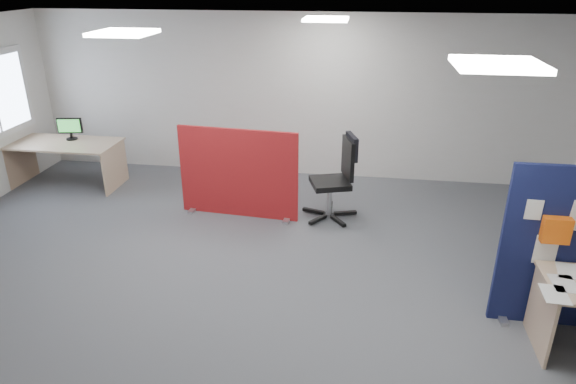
# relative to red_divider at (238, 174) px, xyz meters

# --- Properties ---
(floor) EXTENTS (9.00, 9.00, 0.00)m
(floor) POSITION_rel_red_divider_xyz_m (0.62, -1.70, -0.64)
(floor) COLOR #4E5055
(floor) RESTS_ON ground
(ceiling) EXTENTS (9.00, 7.00, 0.02)m
(ceiling) POSITION_rel_red_divider_xyz_m (0.62, -1.70, 2.06)
(ceiling) COLOR white
(ceiling) RESTS_ON wall_back
(wall_back) EXTENTS (9.00, 0.02, 2.70)m
(wall_back) POSITION_rel_red_divider_xyz_m (0.62, 1.80, 0.71)
(wall_back) COLOR silver
(wall_back) RESTS_ON floor
(ceiling_lights) EXTENTS (4.10, 4.10, 0.04)m
(ceiling_lights) POSITION_rel_red_divider_xyz_m (0.95, -1.04, 2.03)
(ceiling_lights) COLOR white
(ceiling_lights) RESTS_ON ceiling
(red_divider) EXTENTS (1.73, 0.30, 1.30)m
(red_divider) POSITION_rel_red_divider_xyz_m (0.00, 0.00, 0.00)
(red_divider) COLOR maroon
(red_divider) RESTS_ON floor
(second_desk) EXTENTS (1.72, 0.86, 0.73)m
(second_desk) POSITION_rel_red_divider_xyz_m (-3.06, 0.76, -0.08)
(second_desk) COLOR tan
(second_desk) RESTS_ON floor
(monitor_second) EXTENTS (0.39, 0.18, 0.36)m
(monitor_second) POSITION_rel_red_divider_xyz_m (-3.01, 0.90, 0.29)
(monitor_second) COLOR black
(monitor_second) RESTS_ON second_desk
(office_chair) EXTENTS (0.80, 0.76, 1.20)m
(office_chair) POSITION_rel_red_divider_xyz_m (1.41, 0.16, 0.04)
(office_chair) COLOR black
(office_chair) RESTS_ON floor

